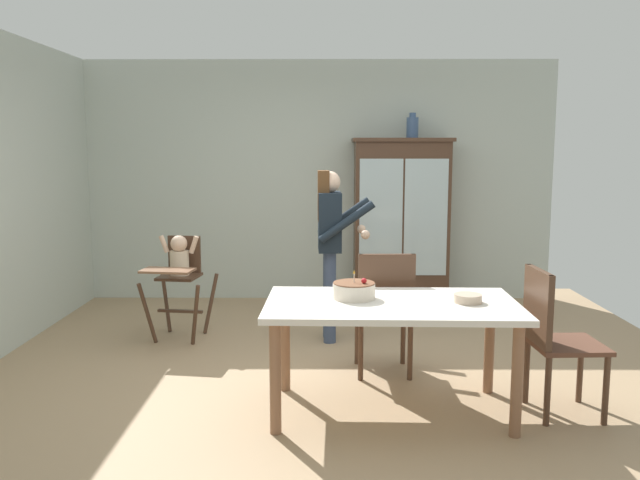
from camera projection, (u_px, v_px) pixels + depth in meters
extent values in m
plane|color=tan|center=(314.00, 376.00, 4.94)|extent=(6.24, 6.24, 0.00)
cube|color=beige|center=(318.00, 181.00, 7.35)|extent=(5.32, 0.06, 2.70)
cube|color=#4C3323|center=(401.00, 224.00, 7.15)|extent=(1.02, 0.42, 1.79)
cube|color=#4C3323|center=(402.00, 140.00, 7.02)|extent=(1.08, 0.48, 0.04)
cube|color=silver|center=(381.00, 218.00, 6.93)|extent=(0.46, 0.01, 1.26)
cube|color=silver|center=(426.00, 218.00, 6.93)|extent=(0.46, 0.01, 1.26)
cube|color=#4C3323|center=(401.00, 216.00, 7.14)|extent=(0.94, 0.36, 0.02)
cylinder|color=#3D567F|center=(412.00, 128.00, 7.01)|extent=(0.13, 0.13, 0.22)
cylinder|color=#3D567F|center=(413.00, 115.00, 6.99)|extent=(0.07, 0.07, 0.05)
cylinder|color=#4C3323|center=(147.00, 313.00, 5.70)|extent=(0.15, 0.13, 0.56)
cylinder|color=#4C3323|center=(195.00, 315.00, 5.64)|extent=(0.12, 0.15, 0.56)
cylinder|color=#4C3323|center=(166.00, 302.00, 6.13)|extent=(0.12, 0.15, 0.56)
cylinder|color=#4C3323|center=(211.00, 303.00, 6.07)|extent=(0.15, 0.13, 0.56)
cube|color=#4C3323|center=(180.00, 311.00, 5.89)|extent=(0.42, 0.10, 0.02)
cube|color=#4C3323|center=(179.00, 277.00, 5.85)|extent=(0.38, 0.38, 0.02)
cube|color=#4C3323|center=(184.00, 254.00, 5.97)|extent=(0.31, 0.07, 0.34)
cube|color=brown|center=(168.00, 270.00, 5.57)|extent=(0.47, 0.30, 0.02)
cylinder|color=beige|center=(179.00, 263.00, 5.85)|extent=(0.17, 0.17, 0.22)
sphere|color=beige|center=(179.00, 244.00, 5.82)|extent=(0.15, 0.15, 0.15)
cylinder|color=beige|center=(164.00, 244.00, 5.85)|extent=(0.10, 0.06, 0.17)
cylinder|color=beige|center=(194.00, 245.00, 5.81)|extent=(0.10, 0.06, 0.17)
cylinder|color=#3D4C6B|center=(330.00, 297.00, 5.74)|extent=(0.11, 0.11, 0.82)
cylinder|color=#3D4C6B|center=(329.00, 293.00, 5.91)|extent=(0.11, 0.11, 0.82)
cube|color=#19232D|center=(330.00, 222.00, 5.73)|extent=(0.21, 0.37, 0.52)
cube|color=white|center=(341.00, 221.00, 5.73)|extent=(0.01, 0.06, 0.49)
sphere|color=beige|center=(330.00, 182.00, 5.68)|extent=(0.19, 0.19, 0.19)
cube|color=brown|center=(323.00, 196.00, 5.70)|extent=(0.11, 0.20, 0.44)
cylinder|color=#19232D|center=(347.00, 222.00, 5.53)|extent=(0.49, 0.08, 0.37)
sphere|color=beige|center=(365.00, 235.00, 5.55)|extent=(0.08, 0.08, 0.08)
cylinder|color=#19232D|center=(344.00, 217.00, 5.93)|extent=(0.49, 0.08, 0.37)
sphere|color=beige|center=(361.00, 229.00, 5.95)|extent=(0.08, 0.08, 0.08)
cube|color=silver|center=(392.00, 305.00, 4.18)|extent=(1.65, 0.93, 0.04)
cylinder|color=brown|center=(275.00, 378.00, 3.89)|extent=(0.07, 0.07, 0.70)
cylinder|color=brown|center=(517.00, 381.00, 3.85)|extent=(0.07, 0.07, 0.70)
cylinder|color=brown|center=(285.00, 343.00, 4.60)|extent=(0.07, 0.07, 0.70)
cylinder|color=brown|center=(489.00, 345.00, 4.56)|extent=(0.07, 0.07, 0.70)
cylinder|color=beige|center=(354.00, 291.00, 4.26)|extent=(0.28, 0.28, 0.10)
cylinder|color=brown|center=(354.00, 283.00, 4.25)|extent=(0.27, 0.27, 0.01)
cylinder|color=#F2E5CC|center=(354.00, 278.00, 4.25)|extent=(0.01, 0.01, 0.06)
cone|color=yellow|center=(354.00, 272.00, 4.24)|extent=(0.02, 0.02, 0.02)
sphere|color=red|center=(364.00, 281.00, 4.22)|extent=(0.04, 0.04, 0.04)
cylinder|color=#C6AD93|center=(468.00, 298.00, 4.15)|extent=(0.18, 0.18, 0.05)
cylinder|color=#4C3323|center=(403.00, 336.00, 5.19)|extent=(0.04, 0.04, 0.45)
cylinder|color=#4C3323|center=(357.00, 337.00, 5.19)|extent=(0.04, 0.04, 0.45)
cylinder|color=#4C3323|center=(410.00, 351.00, 4.82)|extent=(0.04, 0.04, 0.45)
cylinder|color=#4C3323|center=(361.00, 351.00, 4.82)|extent=(0.04, 0.04, 0.45)
cube|color=brown|center=(383.00, 313.00, 4.97)|extent=(0.45, 0.45, 0.03)
cube|color=#4C3323|center=(387.00, 286.00, 4.74)|extent=(0.42, 0.05, 0.48)
cylinder|color=#4C3323|center=(412.00, 286.00, 4.74)|extent=(0.03, 0.03, 0.48)
cylinder|color=#4C3323|center=(361.00, 286.00, 4.73)|extent=(0.03, 0.03, 0.48)
cylinder|color=#4C3323|center=(606.00, 390.00, 4.04)|extent=(0.04, 0.04, 0.45)
cylinder|color=#4C3323|center=(580.00, 370.00, 4.40)|extent=(0.04, 0.04, 0.45)
cylinder|color=#4C3323|center=(547.00, 391.00, 4.02)|extent=(0.04, 0.04, 0.45)
cylinder|color=#4C3323|center=(527.00, 371.00, 4.39)|extent=(0.04, 0.04, 0.45)
cube|color=brown|center=(567.00, 345.00, 4.18)|extent=(0.46, 0.46, 0.03)
cube|color=#4C3323|center=(538.00, 306.00, 4.13)|extent=(0.06, 0.42, 0.48)
cylinder|color=#4C3323|center=(549.00, 314.00, 3.95)|extent=(0.03, 0.03, 0.48)
cylinder|color=#4C3323|center=(527.00, 300.00, 4.32)|extent=(0.03, 0.03, 0.48)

